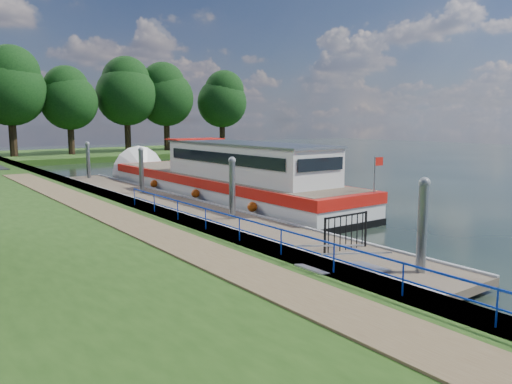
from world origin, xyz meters
TOP-DOWN VIEW (x-y plane):
  - ground at (0.00, 0.00)m, footprint 160.00×160.00m
  - bank_edge at (-2.55, 15.00)m, footprint 1.10×90.00m
  - far_bank at (12.00, 52.00)m, footprint 60.00×18.00m
  - footpath at (-4.40, 8.00)m, footprint 1.60×40.00m
  - blue_fence at (-2.75, 3.00)m, footprint 0.04×18.04m
  - pontoon at (0.00, 13.00)m, footprint 2.50×30.00m
  - mooring_piles at (0.00, 13.00)m, footprint 0.30×27.30m
  - gangway at (-1.85, 0.50)m, footprint 2.58×1.00m
  - gate_panel at (-0.00, 2.20)m, footprint 1.85×0.05m
  - barge at (3.60, 15.56)m, footprint 4.36×21.15m

SIDE VIEW (x-z plane):
  - ground at x=0.00m, z-range 0.00..0.00m
  - pontoon at x=0.00m, z-range -0.10..0.46m
  - far_bank at x=12.00m, z-range 0.00..0.60m
  - bank_edge at x=-2.55m, z-range 0.00..0.78m
  - gangway at x=-1.85m, z-range 0.16..1.09m
  - footpath at x=-4.40m, z-range 0.78..0.83m
  - barge at x=3.60m, z-range -1.30..3.48m
  - gate_panel at x=0.00m, z-range 0.57..1.72m
  - mooring_piles at x=0.00m, z-range -0.50..3.05m
  - blue_fence at x=-2.75m, z-range 0.95..1.67m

